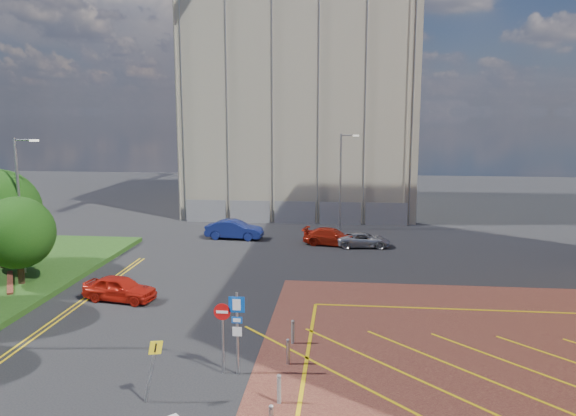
% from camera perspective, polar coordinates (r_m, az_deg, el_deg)
% --- Properties ---
extents(ground, '(140.00, 140.00, 0.00)m').
position_cam_1_polar(ground, '(21.37, -7.02, -17.51)').
color(ground, black).
rests_on(ground, ground).
extents(tree_c, '(4.00, 4.00, 4.90)m').
position_cam_1_polar(tree_c, '(34.29, -25.77, -2.28)').
color(tree_c, '#3D2B1C').
rests_on(tree_c, grass_bed).
extents(lamp_left_far, '(1.53, 0.16, 8.00)m').
position_cam_1_polar(lamp_left_far, '(36.20, -25.54, 0.68)').
color(lamp_left_far, '#9EA0A8').
rests_on(lamp_left_far, grass_bed).
extents(lamp_back, '(1.53, 0.16, 8.00)m').
position_cam_1_polar(lamp_back, '(46.81, 5.45, 3.07)').
color(lamp_back, '#9EA0A8').
rests_on(lamp_back, ground).
extents(sign_cluster, '(1.17, 0.12, 3.20)m').
position_cam_1_polar(sign_cluster, '(21.38, -5.74, -11.72)').
color(sign_cluster, '#9EA0A8').
rests_on(sign_cluster, ground).
extents(warning_sign, '(0.70, 0.41, 2.25)m').
position_cam_1_polar(warning_sign, '(20.06, -13.60, -15.08)').
color(warning_sign, '#9EA0A8').
rests_on(warning_sign, ground).
extents(bollard_row, '(0.14, 11.14, 0.90)m').
position_cam_1_polar(bollard_row, '(19.34, -1.17, -18.97)').
color(bollard_row, '#9EA0A8').
rests_on(bollard_row, forecourt).
extents(construction_building, '(21.20, 19.20, 22.00)m').
position_cam_1_polar(construction_building, '(58.67, 1.60, 10.95)').
color(construction_building, '#ACA18D').
rests_on(construction_building, ground).
extents(construction_fence, '(21.60, 0.06, 2.00)m').
position_cam_1_polar(construction_fence, '(49.40, 1.83, -0.48)').
color(construction_fence, gray).
rests_on(construction_fence, ground).
extents(car_red_left, '(4.06, 2.18, 1.31)m').
position_cam_1_polar(car_red_left, '(30.90, -16.72, -7.81)').
color(car_red_left, red).
rests_on(car_red_left, ground).
extents(car_blue_back, '(4.53, 1.88, 1.46)m').
position_cam_1_polar(car_blue_back, '(43.85, -5.47, -2.19)').
color(car_blue_back, navy).
rests_on(car_blue_back, ground).
extents(car_red_back, '(4.50, 2.51, 1.23)m').
position_cam_1_polar(car_red_back, '(41.77, 4.46, -2.93)').
color(car_red_back, red).
rests_on(car_red_back, ground).
extents(car_silver_back, '(3.96, 2.04, 1.07)m').
position_cam_1_polar(car_silver_back, '(41.44, 7.67, -3.21)').
color(car_silver_back, '#A8A8AF').
rests_on(car_silver_back, ground).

